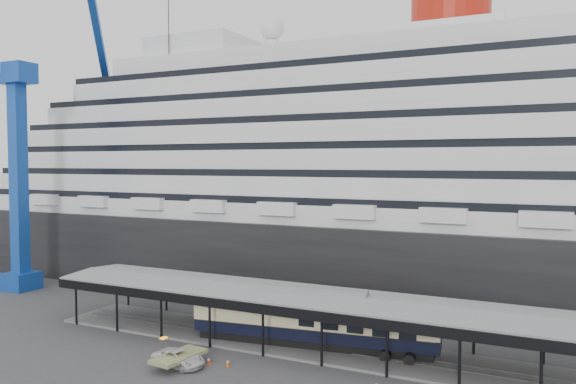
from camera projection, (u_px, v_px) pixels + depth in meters
name	position (u px, v px, depth m)	size (l,w,h in m)	color
ground	(287.00, 364.00, 49.06)	(200.00, 200.00, 0.00)	#3B3B3E
cruise_ship	(389.00, 157.00, 76.86)	(130.00, 30.00, 43.90)	black
platform_canopy	(310.00, 323.00, 53.44)	(56.00, 9.18, 5.30)	slate
crane_blue	(26.00, 146.00, 77.16)	(22.63, 19.19, 47.60)	#1647A9
port_truck	(179.00, 358.00, 48.63)	(2.29, 4.97, 1.38)	silver
pullman_carriage	(313.00, 319.00, 53.29)	(23.83, 6.05, 23.20)	black
traffic_cone_left	(209.00, 360.00, 49.10)	(0.36, 0.36, 0.65)	red
traffic_cone_mid	(228.00, 363.00, 48.54)	(0.41, 0.41, 0.67)	#E0520C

